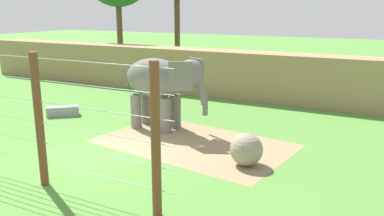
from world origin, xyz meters
The scene contains 7 objects.
ground_plane centered at (0.00, 0.00, 0.00)m, with size 120.00×120.00×0.00m, color #518938.
dirt_patch centered at (2.21, 2.34, 0.00)m, with size 6.90×4.30×0.01m, color #937F5B.
embankment_wall centered at (0.00, 10.59, 1.26)m, with size 36.00×1.80×2.53m, color #997F56.
elephant centered at (0.22, 3.37, 1.95)m, with size 3.96×1.67×2.94m.
enrichment_ball centered at (4.65, 1.24, 0.52)m, with size 1.03×1.03×1.03m, color gray.
cable_fence centered at (0.05, -2.75, 1.87)m, with size 8.79×0.23×3.72m.
feed_trough centered at (-4.90, 2.96, 0.22)m, with size 1.39×1.29×0.44m.
Camera 1 is at (8.68, -10.03, 4.81)m, focal length 37.52 mm.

